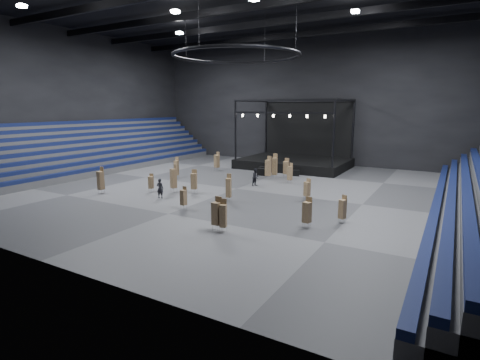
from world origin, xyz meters
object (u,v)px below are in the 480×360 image
Objects in this scene: chair_stack_4 at (184,197)px; chair_stack_10 at (229,187)px; man_center at (160,188)px; chair_stack_3 at (174,178)px; chair_stack_1 at (217,213)px; crew_member at (256,177)px; chair_stack_5 at (223,215)px; chair_stack_9 at (151,182)px; chair_stack_8 at (176,168)px; chair_stack_15 at (101,180)px; flight_case_left at (264,169)px; flight_case_mid at (263,172)px; chair_stack_16 at (307,212)px; flight_case_right at (295,173)px; chair_stack_13 at (286,167)px; chair_stack_14 at (194,181)px; chair_stack_6 at (275,166)px; stage at (296,156)px; chair_stack_12 at (290,173)px; chair_stack_0 at (307,189)px; chair_stack_11 at (343,209)px; chair_stack_7 at (268,167)px; chair_stack_2 at (217,161)px.

chair_stack_10 reaches higher than chair_stack_4.
chair_stack_3 is at bearing -92.31° from man_center.
crew_member is at bearing 110.36° from chair_stack_1.
chair_stack_5 is (10.56, -7.58, -0.26)m from chair_stack_3.
chair_stack_4 reaches higher than chair_stack_9.
chair_stack_9 is at bearing 169.40° from chair_stack_10.
chair_stack_8 is 12.45m from chair_stack_10.
flight_case_left is at bearing 70.69° from chair_stack_15.
chair_stack_5 is at bearing -7.64° from chair_stack_15.
chair_stack_10 is (3.02, -12.77, 0.82)m from flight_case_mid.
flight_case_right is at bearing 127.41° from chair_stack_16.
chair_stack_13 is at bearing -104.56° from flight_case_right.
flight_case_left is 0.49× the size of chair_stack_14.
chair_stack_1 is 0.81× the size of chair_stack_6.
chair_stack_15 is at bearing -112.42° from stage.
chair_stack_16 is 14.32m from crew_member.
chair_stack_14 is at bearing -110.09° from flight_case_right.
chair_stack_9 is at bearing -111.77° from chair_stack_12.
chair_stack_6 reaches higher than chair_stack_0.
chair_stack_11 reaches higher than flight_case_left.
stage is at bearing 102.67° from chair_stack_7.
chair_stack_9 is (-7.16, -11.48, -0.42)m from chair_stack_7.
chair_stack_1 is at bearing -14.82° from chair_stack_3.
chair_stack_4 is at bearing -82.05° from chair_stack_12.
stage is 26.81m from chair_stack_16.
chair_stack_0 is at bearing -45.29° from flight_case_mid.
chair_stack_14 reaches higher than chair_stack_11.
crew_member is (-0.94, 6.98, -0.32)m from chair_stack_10.
chair_stack_1 is 1.07× the size of chair_stack_16.
chair_stack_8 is at bearing -143.69° from flight_case_right.
chair_stack_5 is 19.66m from chair_stack_6.
chair_stack_2 is 24.56m from chair_stack_16.
chair_stack_10 is 6.41m from man_center.
flight_case_right is 0.44× the size of chair_stack_10.
chair_stack_15 is (-5.62, -3.98, -0.08)m from chair_stack_3.
chair_stack_7 reaches higher than flight_case_mid.
chair_stack_2 is 0.88× the size of chair_stack_3.
chair_stack_16 is at bearing 18.93° from chair_stack_5.
chair_stack_9 is at bearing -176.65° from chair_stack_16.
chair_stack_3 is 0.96× the size of chair_stack_6.
chair_stack_7 is 1.10× the size of chair_stack_10.
chair_stack_6 reaches higher than chair_stack_2.
flight_case_mid is 19.53m from chair_stack_11.
chair_stack_4 is at bearing -129.07° from chair_stack_10.
flight_case_left is 15.26m from chair_stack_10.
chair_stack_16 is at bearing -68.19° from chair_stack_6.
chair_stack_1 is at bearing -25.86° from chair_stack_4.
chair_stack_9 is at bearing 154.23° from chair_stack_1.
chair_stack_8 is 1.08× the size of chair_stack_13.
stage reaches higher than chair_stack_12.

